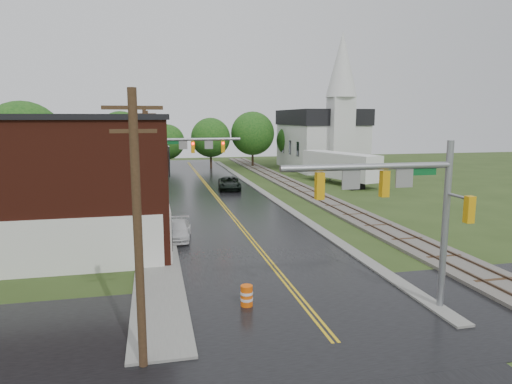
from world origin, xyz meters
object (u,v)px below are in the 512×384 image
object	(u,v)px
tree_left_b	(25,144)
tree_left_e	(132,144)
traffic_signal_far	(185,153)
tree_left_c	(84,150)
church	(323,133)
construction_barrel	(247,296)
utility_pole_c	(148,146)
pickup_white	(178,230)
suv_dark	(229,183)
brick_building	(49,184)
semi_trailer	(340,165)
utility_pole_a	(138,227)
utility_pole_b	(146,162)
traffic_signal_near	(401,196)

from	to	relation	value
tree_left_b	tree_left_e	distance (m)	16.67
traffic_signal_far	tree_left_c	world-z (taller)	tree_left_c
church	traffic_signal_far	world-z (taller)	church
tree_left_b	construction_barrel	size ratio (longest dim) A/B	10.35
tree_left_b	utility_pole_c	bearing A→B (deg)	47.61
traffic_signal_far	pickup_white	xyz separation A→B (m)	(-1.33, -11.01, -4.37)
tree_left_b	suv_dark	bearing A→B (deg)	12.61
brick_building	tree_left_c	size ratio (longest dim) A/B	1.87
suv_dark	semi_trailer	size ratio (longest dim) A/B	0.42
suv_dark	pickup_white	xyz separation A→B (m)	(-6.93, -20.38, -0.13)
brick_building	utility_pole_c	xyz separation A→B (m)	(5.68, 29.00, 0.57)
utility_pole_a	traffic_signal_far	bearing A→B (deg)	82.97
utility_pole_b	traffic_signal_far	bearing A→B (deg)	56.32
tree_left_b	suv_dark	xyz separation A→B (m)	(19.98, 4.47, -4.99)
construction_barrel	tree_left_b	bearing A→B (deg)	118.82
tree_left_e	brick_building	bearing A→B (deg)	-96.71
traffic_signal_far	utility_pole_a	size ratio (longest dim) A/B	0.82
utility_pole_c	construction_barrel	bearing A→B (deg)	-83.86
utility_pole_c	tree_left_b	bearing A→B (deg)	-132.39
utility_pole_b	tree_left_b	xyz separation A→B (m)	(-11.05, 9.90, 1.00)
suv_dark	tree_left_e	bearing A→B (deg)	145.00
traffic_signal_near	utility_pole_c	distance (m)	43.24
tree_left_e	suv_dark	bearing A→B (deg)	-40.96
utility_pole_b	tree_left_b	bearing A→B (deg)	138.14
brick_building	tree_left_b	bearing A→B (deg)	107.61
traffic_signal_far	utility_pole_b	distance (m)	6.01
utility_pole_c	church	bearing A→B (deg)	19.97
brick_building	tree_left_c	xyz separation A→B (m)	(-1.36, 24.90, 0.36)
tree_left_b	tree_left_c	size ratio (longest dim) A/B	1.27
church	utility_pole_a	size ratio (longest dim) A/B	2.22
brick_building	pickup_white	distance (m)	8.52
utility_pole_a	tree_left_c	world-z (taller)	utility_pole_a
utility_pole_a	tree_left_e	size ratio (longest dim) A/B	1.10
suv_dark	utility_pole_a	bearing A→B (deg)	-97.84
tree_left_c	semi_trailer	xyz separation A→B (m)	(30.14, -1.83, -2.22)
utility_pole_b	utility_pole_c	distance (m)	22.00
brick_building	utility_pole_b	size ratio (longest dim) A/B	1.59
traffic_signal_far	utility_pole_c	world-z (taller)	utility_pole_c
tree_left_b	tree_left_c	xyz separation A→B (m)	(4.00, 8.00, -1.21)
traffic_signal_near	utility_pole_a	size ratio (longest dim) A/B	0.82
semi_trailer	church	bearing A→B (deg)	76.68
brick_building	construction_barrel	distance (m)	15.30
tree_left_e	semi_trailer	world-z (taller)	tree_left_e
brick_building	pickup_white	size ratio (longest dim) A/B	3.46
brick_building	church	size ratio (longest dim) A/B	0.71
brick_building	utility_pole_b	xyz separation A→B (m)	(5.68, 7.00, 0.57)
utility_pole_b	tree_left_b	size ratio (longest dim) A/B	0.93
brick_building	construction_barrel	world-z (taller)	brick_building
semi_trailer	suv_dark	bearing A→B (deg)	-173.15
traffic_signal_near	suv_dark	bearing A→B (deg)	92.23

